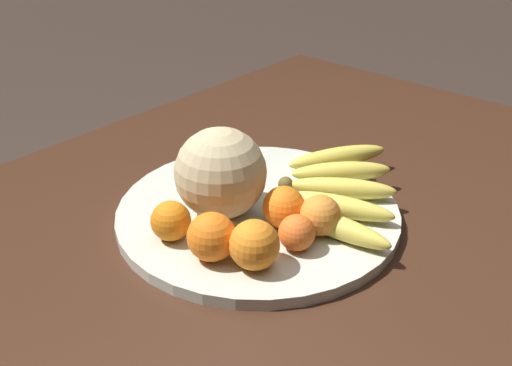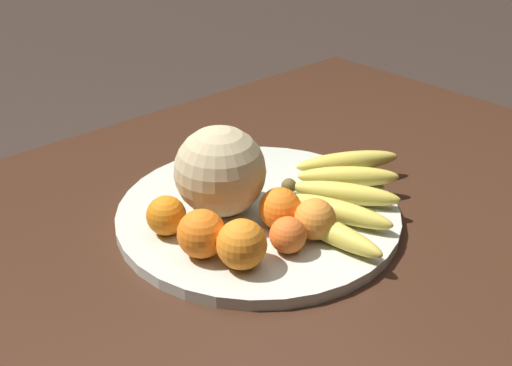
# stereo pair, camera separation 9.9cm
# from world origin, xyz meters

# --- Properties ---
(kitchen_table) EXTENTS (1.59, 0.99, 0.73)m
(kitchen_table) POSITION_xyz_m (0.00, 0.00, 0.64)
(kitchen_table) COLOR #3D2316
(kitchen_table) RESTS_ON ground_plane
(fruit_bowl) EXTENTS (0.48, 0.48, 0.02)m
(fruit_bowl) POSITION_xyz_m (0.00, 0.03, 0.74)
(fruit_bowl) COLOR beige
(fruit_bowl) RESTS_ON kitchen_table
(melon) EXTENTS (0.15, 0.15, 0.15)m
(melon) POSITION_xyz_m (0.05, -0.01, 0.82)
(melon) COLOR #C6B284
(melon) RESTS_ON fruit_bowl
(banana_bunch) EXTENTS (0.33, 0.30, 0.04)m
(banana_bunch) POSITION_xyz_m (-0.12, 0.11, 0.77)
(banana_bunch) COLOR brown
(banana_bunch) RESTS_ON fruit_bowl
(orange_front_left) EXTENTS (0.07, 0.07, 0.07)m
(orange_front_left) POSITION_xyz_m (0.01, 0.09, 0.78)
(orange_front_left) COLOR orange
(orange_front_left) RESTS_ON fruit_bowl
(orange_front_right) EXTENTS (0.07, 0.07, 0.07)m
(orange_front_right) POSITION_xyz_m (0.13, 0.13, 0.79)
(orange_front_right) COLOR orange
(orange_front_right) RESTS_ON fruit_bowl
(orange_mid_center) EXTENTS (0.07, 0.07, 0.07)m
(orange_mid_center) POSITION_xyz_m (0.15, 0.07, 0.78)
(orange_mid_center) COLOR orange
(orange_mid_center) RESTS_ON fruit_bowl
(orange_back_left) EXTENTS (0.06, 0.06, 0.06)m
(orange_back_left) POSITION_xyz_m (0.05, 0.15, 0.78)
(orange_back_left) COLOR orange
(orange_back_left) RESTS_ON fruit_bowl
(orange_back_right) EXTENTS (0.07, 0.07, 0.07)m
(orange_back_right) POSITION_xyz_m (-0.01, 0.15, 0.78)
(orange_back_right) COLOR orange
(orange_back_right) RESTS_ON fruit_bowl
(orange_top_small) EXTENTS (0.06, 0.06, 0.06)m
(orange_top_small) POSITION_xyz_m (0.16, -0.02, 0.78)
(orange_top_small) COLOR orange
(orange_top_small) RESTS_ON fruit_bowl
(produce_tag) EXTENTS (0.10, 0.07, 0.00)m
(produce_tag) POSITION_xyz_m (0.09, 0.03, 0.75)
(produce_tag) COLOR white
(produce_tag) RESTS_ON fruit_bowl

